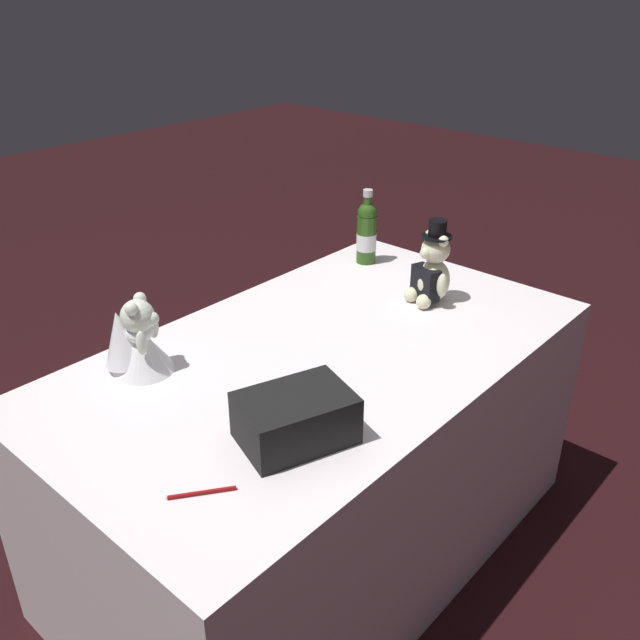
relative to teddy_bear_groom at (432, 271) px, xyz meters
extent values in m
plane|color=black|center=(-0.49, 0.05, -0.87)|extent=(12.00, 12.00, 0.00)
cube|color=white|center=(-0.49, 0.05, -0.49)|extent=(1.65, 0.93, 0.76)
ellipsoid|color=beige|center=(0.01, 0.00, -0.04)|extent=(0.12, 0.11, 0.15)
cube|color=black|center=(-0.02, 0.01, -0.04)|extent=(0.07, 0.11, 0.11)
sphere|color=beige|center=(0.01, 0.00, 0.08)|extent=(0.09, 0.09, 0.09)
sphere|color=beige|center=(-0.03, 0.01, 0.07)|extent=(0.04, 0.04, 0.04)
sphere|color=beige|center=(0.02, 0.03, 0.11)|extent=(0.04, 0.04, 0.04)
sphere|color=beige|center=(0.00, -0.03, 0.11)|extent=(0.04, 0.04, 0.04)
ellipsoid|color=beige|center=(0.01, 0.06, -0.03)|extent=(0.04, 0.04, 0.08)
ellipsoid|color=beige|center=(-0.02, -0.06, -0.03)|extent=(0.04, 0.04, 0.08)
sphere|color=beige|center=(-0.04, 0.05, -0.08)|extent=(0.05, 0.05, 0.05)
sphere|color=beige|center=(-0.06, -0.02, -0.08)|extent=(0.05, 0.05, 0.05)
cylinder|color=black|center=(0.01, 0.00, 0.12)|extent=(0.10, 0.10, 0.01)
cylinder|color=black|center=(0.01, 0.00, 0.15)|extent=(0.06, 0.06, 0.05)
cone|color=white|center=(-0.89, 0.35, -0.05)|extent=(0.17, 0.17, 0.13)
ellipsoid|color=white|center=(-0.89, 0.35, 0.01)|extent=(0.08, 0.07, 0.06)
sphere|color=silver|center=(-0.89, 0.35, 0.06)|extent=(0.09, 0.09, 0.09)
sphere|color=silver|center=(-0.87, 0.32, 0.05)|extent=(0.04, 0.04, 0.04)
sphere|color=silver|center=(-0.92, 0.33, 0.09)|extent=(0.03, 0.03, 0.03)
sphere|color=silver|center=(-0.87, 0.37, 0.09)|extent=(0.03, 0.03, 0.03)
ellipsoid|color=silver|center=(-0.92, 0.30, 0.00)|extent=(0.03, 0.03, 0.07)
ellipsoid|color=silver|center=(-0.84, 0.36, 0.00)|extent=(0.03, 0.03, 0.07)
cone|color=white|center=(-0.92, 0.39, -0.01)|extent=(0.19, 0.19, 0.17)
cylinder|color=#2A5217|center=(0.13, 0.37, -0.02)|extent=(0.07, 0.07, 0.18)
sphere|color=#2A5217|center=(0.13, 0.37, 0.09)|extent=(0.07, 0.07, 0.07)
cylinder|color=#2A5217|center=(0.13, 0.37, 0.13)|extent=(0.03, 0.03, 0.07)
cylinder|color=silver|center=(0.13, 0.37, 0.16)|extent=(0.04, 0.04, 0.03)
cylinder|color=silver|center=(0.13, 0.37, -0.03)|extent=(0.07, 0.07, 0.06)
cylinder|color=maroon|center=(-1.11, -0.17, -0.10)|extent=(0.12, 0.09, 0.01)
cone|color=silver|center=(-1.17, -0.12, -0.10)|extent=(0.02, 0.01, 0.01)
cube|color=black|center=(-0.84, -0.18, -0.05)|extent=(0.31, 0.26, 0.12)
cube|color=#B7B7BF|center=(-0.81, -0.27, -0.05)|extent=(0.03, 0.02, 0.03)
camera|label=1|loc=(-1.78, -1.10, 0.89)|focal=38.42mm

